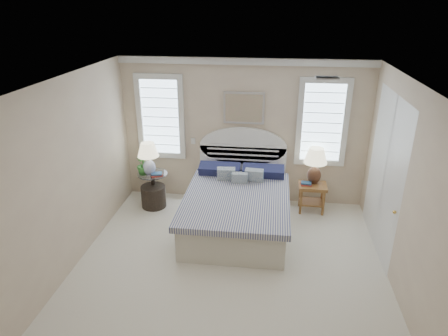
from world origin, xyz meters
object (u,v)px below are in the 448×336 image
Objects in this scene: floor_pot at (154,196)px; lamp_right at (315,162)px; bed at (237,205)px; side_table_left at (153,185)px; nightstand_right at (312,192)px; lamp_left at (148,155)px.

floor_pot is 0.67× the size of lamp_right.
lamp_right is at bearing 30.77° from bed.
floor_pot is at bearing -174.22° from lamp_right.
side_table_left is 0.93× the size of lamp_right.
bed is at bearing -151.97° from nightstand_right.
lamp_left is at bearing -177.11° from nightstand_right.
bed reaches higher than floor_pot.
bed reaches higher than nightstand_right.
floor_pot is at bearing -76.80° from side_table_left.
nightstand_right is at bearing 2.89° from lamp_left.
nightstand_right is at bearing 28.03° from bed.
lamp_right reaches higher than nightstand_right.
bed is at bearing -149.23° from lamp_right.
nightstand_right is at bearing 4.03° from floor_pot.
side_table_left is 1.19× the size of nightstand_right.
side_table_left is at bearing -176.30° from lamp_right.
bed is 1.47m from nightstand_right.
side_table_left is (-1.65, 0.59, 0.00)m from bed.
nightstand_right is (2.95, 0.10, -0.00)m from side_table_left.
nightstand_right is at bearing 1.94° from side_table_left.
bed is 4.29× the size of nightstand_right.
side_table_left is 3.02m from lamp_right.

